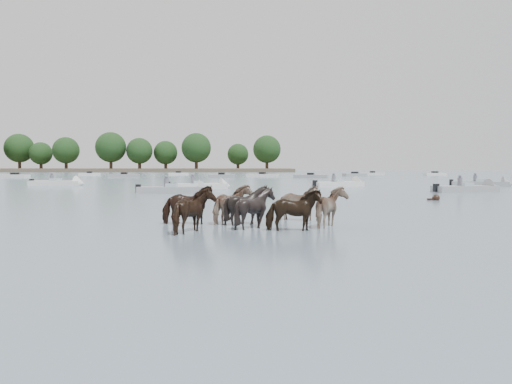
{
  "coord_description": "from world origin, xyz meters",
  "views": [
    {
      "loc": [
        -0.35,
        -17.7,
        2.05
      ],
      "look_at": [
        -0.52,
        0.34,
        1.1
      ],
      "focal_mm": 35.81,
      "sensor_mm": 36.0,
      "label": 1
    }
  ],
  "objects": [
    {
      "name": "distant_flotilla",
      "position": [
        -1.04,
        74.05,
        0.26
      ],
      "size": [
        107.66,
        28.03,
        0.93
      ],
      "color": "silver",
      "rests_on": "ground"
    },
    {
      "name": "motorboat_c",
      "position": [
        7.72,
        31.51,
        0.23
      ],
      "size": [
        5.68,
        3.81,
        1.92
      ],
      "rotation": [
        0.0,
        0.0,
        0.44
      ],
      "color": "silver",
      "rests_on": "ground"
    },
    {
      "name": "pony_herd",
      "position": [
        -0.57,
        -0.68,
        0.61
      ],
      "size": [
        6.47,
        4.78,
        1.5
      ],
      "color": "black",
      "rests_on": "ground"
    },
    {
      "name": "ground",
      "position": [
        0.0,
        0.0,
        0.0
      ],
      "size": [
        400.0,
        400.0,
        0.0
      ],
      "primitive_type": "plane",
      "color": "slate",
      "rests_on": "ground"
    },
    {
      "name": "swimming_pony",
      "position": [
        9.88,
        12.24,
        0.1
      ],
      "size": [
        0.72,
        0.44,
        0.44
      ],
      "color": "black",
      "rests_on": "ground"
    },
    {
      "name": "motorboat_f",
      "position": [
        -20.53,
        34.04,
        0.22
      ],
      "size": [
        5.99,
        2.33,
        1.92
      ],
      "rotation": [
        0.0,
        0.0,
        -0.13
      ],
      "color": "silver",
      "rests_on": "ground"
    },
    {
      "name": "shoreline",
      "position": [
        -70.0,
        150.0,
        0.5
      ],
      "size": [
        160.0,
        30.0,
        1.0
      ],
      "primitive_type": "cube",
      "color": "#4C4233",
      "rests_on": "ground"
    },
    {
      "name": "motorboat_a",
      "position": [
        -5.13,
        26.72,
        0.23
      ],
      "size": [
        5.74,
        3.27,
        1.92
      ],
      "rotation": [
        0.0,
        0.0,
        0.32
      ],
      "color": "silver",
      "rests_on": "ground"
    },
    {
      "name": "treeline",
      "position": [
        -69.34,
        146.95,
        6.98
      ],
      "size": [
        148.25,
        22.01,
        12.49
      ],
      "color": "#382619",
      "rests_on": "ground"
    },
    {
      "name": "motorboat_d",
      "position": [
        16.12,
        21.83,
        0.23
      ],
      "size": [
        5.68,
        2.86,
        1.92
      ],
      "rotation": [
        0.0,
        0.0,
        0.24
      ],
      "color": "gray",
      "rests_on": "ground"
    },
    {
      "name": "motorboat_e",
      "position": [
        21.94,
        32.54,
        0.23
      ],
      "size": [
        5.89,
        2.77,
        1.92
      ],
      "rotation": [
        0.0,
        0.0,
        -0.22
      ],
      "color": "gray",
      "rests_on": "ground"
    },
    {
      "name": "motorboat_b",
      "position": [
        -6.14,
        19.7,
        0.23
      ],
      "size": [
        5.55,
        1.81,
        1.92
      ],
      "rotation": [
        0.0,
        0.0,
        0.04
      ],
      "color": "gray",
      "rests_on": "ground"
    }
  ]
}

